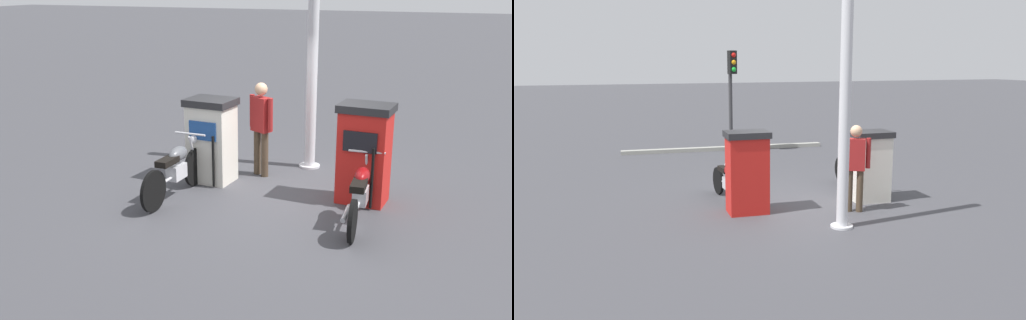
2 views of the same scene
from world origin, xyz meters
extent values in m
plane|color=#424247|center=(0.00, 0.00, 0.00)|extent=(120.00, 120.00, 0.00)
cube|color=silver|center=(-0.26, -1.34, 0.68)|extent=(0.62, 0.76, 1.36)
cube|color=#1E478C|center=(0.05, -1.36, 0.98)|extent=(0.06, 0.51, 0.32)
cube|color=#262628|center=(-0.26, -1.34, 1.42)|extent=(0.69, 0.84, 0.12)
cylinder|color=black|center=(0.10, -1.14, 0.48)|extent=(0.05, 0.05, 0.88)
cube|color=red|center=(-0.26, 1.34, 0.74)|extent=(0.60, 0.78, 1.48)
cube|color=black|center=(0.04, 1.32, 1.06)|extent=(0.06, 0.53, 0.32)
cube|color=#262628|center=(-0.26, 1.34, 1.54)|extent=(0.66, 0.86, 0.12)
cylinder|color=black|center=(0.08, 1.55, 0.52)|extent=(0.05, 0.05, 0.96)
cylinder|color=black|center=(0.07, -1.52, 0.33)|extent=(0.66, 0.06, 0.66)
cylinder|color=black|center=(1.38, -1.53, 0.33)|extent=(0.66, 0.06, 0.66)
cube|color=silver|center=(0.68, -1.52, 0.43)|extent=(0.36, 0.20, 0.24)
cylinder|color=silver|center=(0.73, -1.52, 0.38)|extent=(0.99, 0.06, 0.05)
ellipsoid|color=#595B60|center=(0.61, -1.52, 0.71)|extent=(0.48, 0.22, 0.24)
cube|color=black|center=(0.95, -1.53, 0.68)|extent=(0.44, 0.20, 0.10)
cylinder|color=silver|center=(0.11, -1.52, 0.63)|extent=(0.26, 0.04, 0.57)
cylinder|color=silver|center=(0.19, -1.52, 0.95)|extent=(0.04, 0.56, 0.04)
sphere|color=silver|center=(0.09, -1.52, 0.83)|extent=(0.14, 0.14, 0.14)
cylinder|color=silver|center=(1.18, -1.65, 0.35)|extent=(0.55, 0.08, 0.07)
cylinder|color=black|center=(-0.08, 1.43, 0.30)|extent=(0.61, 0.11, 0.61)
cylinder|color=black|center=(1.31, 1.54, 0.30)|extent=(0.61, 0.11, 0.61)
cube|color=silver|center=(0.56, 1.48, 0.40)|extent=(0.38, 0.23, 0.24)
cylinder|color=silver|center=(0.61, 1.49, 0.35)|extent=(1.04, 0.14, 0.05)
ellipsoid|color=maroon|center=(0.50, 1.48, 0.68)|extent=(0.50, 0.26, 0.24)
cube|color=black|center=(0.83, 1.50, 0.65)|extent=(0.45, 0.24, 0.10)
cylinder|color=silver|center=(-0.04, 1.43, 0.60)|extent=(0.26, 0.06, 0.57)
cylinder|color=silver|center=(0.04, 1.44, 0.92)|extent=(0.08, 0.56, 0.04)
sphere|color=silver|center=(-0.06, 1.43, 0.80)|extent=(0.15, 0.15, 0.14)
cylinder|color=silver|center=(1.12, 1.41, 0.32)|extent=(0.55, 0.11, 0.07)
cylinder|color=#473828|center=(-0.83, -0.57, 0.41)|extent=(0.17, 0.17, 0.83)
cylinder|color=#473828|center=(-0.92, -0.75, 0.41)|extent=(0.17, 0.17, 0.83)
cube|color=maroon|center=(-0.87, -0.66, 1.14)|extent=(0.34, 0.41, 0.62)
cylinder|color=maroon|center=(-0.77, -0.44, 1.17)|extent=(0.12, 0.12, 0.59)
cylinder|color=maroon|center=(-0.98, -0.87, 1.17)|extent=(0.12, 0.12, 0.59)
sphere|color=tan|center=(-0.87, -0.66, 1.59)|extent=(0.31, 0.31, 0.23)
cylinder|color=#38383A|center=(6.41, -0.10, 1.62)|extent=(0.15, 0.15, 3.23)
cube|color=black|center=(6.27, -0.13, 2.87)|extent=(0.25, 0.28, 0.72)
sphere|color=red|center=(6.17, -0.16, 3.09)|extent=(0.18, 0.18, 0.15)
sphere|color=orange|center=(6.17, -0.16, 2.87)|extent=(0.18, 0.18, 0.15)
sphere|color=green|center=(6.17, -0.16, 2.65)|extent=(0.18, 0.18, 0.15)
cylinder|color=silver|center=(-1.68, 0.02, 2.32)|extent=(0.20, 0.20, 4.64)
cylinder|color=silver|center=(-1.68, 0.02, 0.02)|extent=(0.40, 0.40, 0.04)
cube|color=#9E9E93|center=(6.85, 0.00, 0.06)|extent=(0.71, 6.66, 0.12)
camera|label=1|loc=(8.52, 3.08, 3.42)|focal=40.84mm
camera|label=2|loc=(-9.48, 4.07, 2.89)|focal=35.93mm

